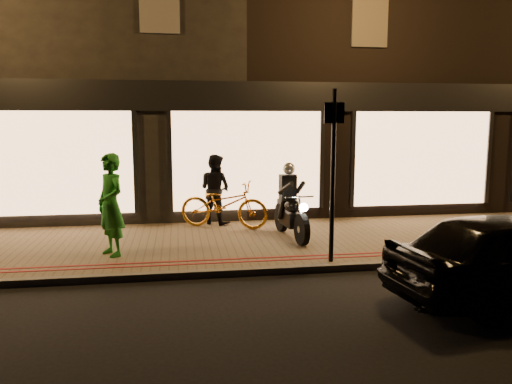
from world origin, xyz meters
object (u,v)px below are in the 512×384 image
(sign_post, at_px, (333,167))
(person_green, at_px, (111,205))
(motorcycle, at_px, (290,209))
(bicycle_gold, at_px, (224,204))

(sign_post, distance_m, person_green, 4.07)
(motorcycle, bearing_deg, person_green, -173.01)
(motorcycle, bearing_deg, bicycle_gold, 131.60)
(person_green, bearing_deg, motorcycle, 68.62)
(sign_post, relative_size, person_green, 1.59)
(motorcycle, xyz_separation_m, person_green, (-3.56, -0.86, 0.33))
(person_green, bearing_deg, bicycle_gold, 96.96)
(motorcycle, height_order, bicycle_gold, motorcycle)
(sign_post, relative_size, bicycle_gold, 1.44)
(motorcycle, height_order, sign_post, sign_post)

